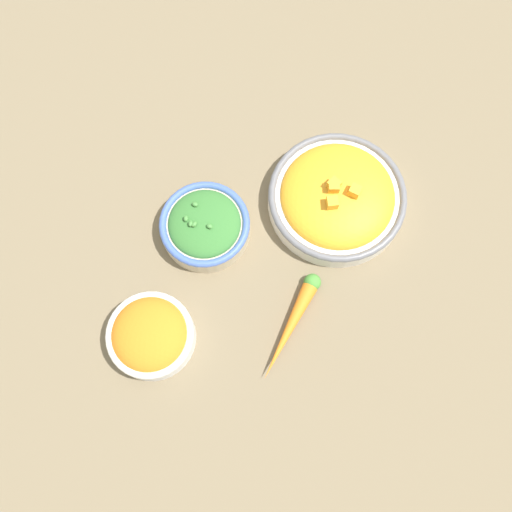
{
  "coord_description": "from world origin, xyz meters",
  "views": [
    {
      "loc": [
        0.07,
        0.25,
        0.9
      ],
      "look_at": [
        0.0,
        0.0,
        0.03
      ],
      "focal_mm": 40.0,
      "sensor_mm": 36.0,
      "label": 1
    }
  ],
  "objects_px": {
    "bowl_carrots": "(151,335)",
    "loose_carrot": "(292,323)",
    "bowl_broccoli": "(205,226)",
    "bowl_squash": "(337,197)"
  },
  "relations": [
    {
      "from": "bowl_carrots",
      "to": "loose_carrot",
      "type": "distance_m",
      "value": 0.22
    },
    {
      "from": "bowl_carrots",
      "to": "bowl_broccoli",
      "type": "xyz_separation_m",
      "value": [
        -0.12,
        -0.15,
        -0.0
      ]
    },
    {
      "from": "bowl_squash",
      "to": "bowl_broccoli",
      "type": "height_order",
      "value": "bowl_squash"
    },
    {
      "from": "bowl_broccoli",
      "to": "loose_carrot",
      "type": "distance_m",
      "value": 0.21
    },
    {
      "from": "bowl_carrots",
      "to": "bowl_broccoli",
      "type": "height_order",
      "value": "bowl_carrots"
    },
    {
      "from": "bowl_squash",
      "to": "bowl_broccoli",
      "type": "xyz_separation_m",
      "value": [
        0.22,
        -0.01,
        -0.0
      ]
    },
    {
      "from": "bowl_squash",
      "to": "loose_carrot",
      "type": "relative_size",
      "value": 1.55
    },
    {
      "from": "loose_carrot",
      "to": "bowl_carrots",
      "type": "bearing_deg",
      "value": -57.22
    },
    {
      "from": "bowl_broccoli",
      "to": "loose_carrot",
      "type": "relative_size",
      "value": 1.0
    },
    {
      "from": "bowl_squash",
      "to": "bowl_carrots",
      "type": "xyz_separation_m",
      "value": [
        0.35,
        0.14,
        0.0
      ]
    }
  ]
}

